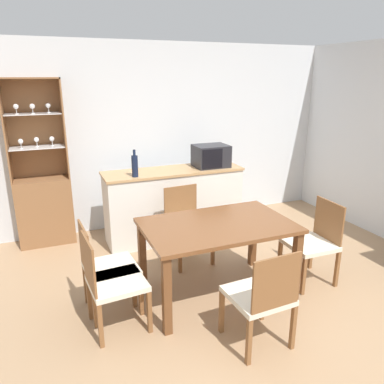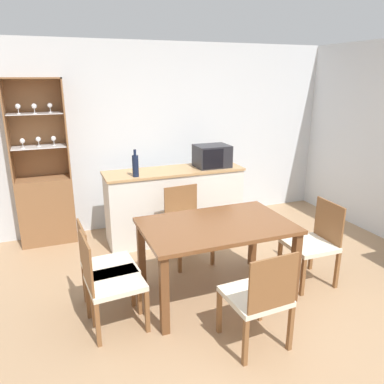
{
  "view_description": "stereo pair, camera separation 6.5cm",
  "coord_description": "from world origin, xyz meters",
  "px_view_note": "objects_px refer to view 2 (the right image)",
  "views": [
    {
      "loc": [
        -1.6,
        -2.49,
        2.11
      ],
      "look_at": [
        -0.09,
        1.22,
        0.86
      ],
      "focal_mm": 35.0,
      "sensor_mm": 36.0,
      "label": 1
    },
    {
      "loc": [
        -1.54,
        -2.51,
        2.11
      ],
      "look_at": [
        -0.09,
        1.22,
        0.86
      ],
      "focal_mm": 35.0,
      "sensor_mm": 36.0,
      "label": 2
    }
  ],
  "objects_px": {
    "dining_chair_side_right_near": "(313,243)",
    "microwave": "(212,156)",
    "dining_chair_side_left_far": "(104,267)",
    "dining_chair_head_far": "(187,225)",
    "dining_table": "(216,234)",
    "dining_chair_side_left_near": "(109,281)",
    "dining_chair_head_near": "(258,297)",
    "display_cabinet": "(45,197)",
    "wine_bottle": "(135,165)"
  },
  "relations": [
    {
      "from": "dining_chair_side_right_near",
      "to": "microwave",
      "type": "distance_m",
      "value": 1.77
    },
    {
      "from": "dining_chair_side_left_far",
      "to": "dining_chair_head_far",
      "type": "distance_m",
      "value": 1.24
    },
    {
      "from": "dining_table",
      "to": "dining_chair_side_left_near",
      "type": "relative_size",
      "value": 1.63
    },
    {
      "from": "dining_chair_head_near",
      "to": "display_cabinet",
      "type": "bearing_deg",
      "value": 116.08
    },
    {
      "from": "dining_table",
      "to": "dining_chair_side_right_near",
      "type": "xyz_separation_m",
      "value": [
        1.05,
        -0.14,
        -0.21
      ]
    },
    {
      "from": "display_cabinet",
      "to": "dining_chair_side_left_far",
      "type": "distance_m",
      "value": 1.88
    },
    {
      "from": "dining_chair_side_left_far",
      "to": "dining_chair_head_far",
      "type": "bearing_deg",
      "value": 118.48
    },
    {
      "from": "display_cabinet",
      "to": "dining_chair_head_near",
      "type": "xyz_separation_m",
      "value": [
        1.52,
        -2.75,
        -0.17
      ]
    },
    {
      "from": "dining_chair_side_left_far",
      "to": "dining_chair_head_near",
      "type": "distance_m",
      "value": 1.41
    },
    {
      "from": "dining_table",
      "to": "dining_chair_head_near",
      "type": "distance_m",
      "value": 0.83
    },
    {
      "from": "display_cabinet",
      "to": "dining_chair_side_right_near",
      "type": "relative_size",
      "value": 2.4
    },
    {
      "from": "dining_chair_head_far",
      "to": "microwave",
      "type": "height_order",
      "value": "microwave"
    },
    {
      "from": "dining_chair_head_far",
      "to": "microwave",
      "type": "relative_size",
      "value": 1.96
    },
    {
      "from": "dining_chair_head_near",
      "to": "wine_bottle",
      "type": "height_order",
      "value": "wine_bottle"
    },
    {
      "from": "display_cabinet",
      "to": "microwave",
      "type": "bearing_deg",
      "value": -13.48
    },
    {
      "from": "dining_chair_head_far",
      "to": "wine_bottle",
      "type": "relative_size",
      "value": 2.64
    },
    {
      "from": "microwave",
      "to": "dining_chair_side_left_far",
      "type": "bearing_deg",
      "value": -141.5
    },
    {
      "from": "dining_table",
      "to": "dining_chair_side_right_near",
      "type": "height_order",
      "value": "dining_chair_side_right_near"
    },
    {
      "from": "dining_table",
      "to": "wine_bottle",
      "type": "distance_m",
      "value": 1.45
    },
    {
      "from": "dining_chair_head_far",
      "to": "display_cabinet",
      "type": "bearing_deg",
      "value": -41.44
    },
    {
      "from": "display_cabinet",
      "to": "wine_bottle",
      "type": "height_order",
      "value": "display_cabinet"
    },
    {
      "from": "dining_chair_head_far",
      "to": "microwave",
      "type": "xyz_separation_m",
      "value": [
        0.6,
        0.64,
        0.64
      ]
    },
    {
      "from": "dining_table",
      "to": "dining_chair_side_left_far",
      "type": "xyz_separation_m",
      "value": [
        -1.05,
        0.13,
        -0.21
      ]
    },
    {
      "from": "dining_table",
      "to": "microwave",
      "type": "relative_size",
      "value": 3.2
    },
    {
      "from": "dining_chair_side_left_far",
      "to": "microwave",
      "type": "xyz_separation_m",
      "value": [
        1.65,
        1.31,
        0.64
      ]
    },
    {
      "from": "dining_table",
      "to": "dining_chair_head_far",
      "type": "relative_size",
      "value": 1.63
    },
    {
      "from": "dining_chair_head_near",
      "to": "dining_chair_head_far",
      "type": "height_order",
      "value": "same"
    },
    {
      "from": "dining_chair_side_left_far",
      "to": "microwave",
      "type": "height_order",
      "value": "microwave"
    },
    {
      "from": "dining_chair_head_far",
      "to": "wine_bottle",
      "type": "bearing_deg",
      "value": -51.69
    },
    {
      "from": "display_cabinet",
      "to": "dining_table",
      "type": "relative_size",
      "value": 1.47
    },
    {
      "from": "dining_table",
      "to": "microwave",
      "type": "xyz_separation_m",
      "value": [
        0.59,
        1.44,
        0.43
      ]
    },
    {
      "from": "dining_table",
      "to": "microwave",
      "type": "bearing_deg",
      "value": 67.62
    },
    {
      "from": "dining_chair_side_left_far",
      "to": "microwave",
      "type": "distance_m",
      "value": 2.2
    },
    {
      "from": "dining_chair_side_right_near",
      "to": "display_cabinet",
      "type": "bearing_deg",
      "value": 51.91
    },
    {
      "from": "dining_chair_side_left_far",
      "to": "dining_chair_head_near",
      "type": "height_order",
      "value": "same"
    },
    {
      "from": "display_cabinet",
      "to": "dining_chair_side_left_far",
      "type": "bearing_deg",
      "value": -75.59
    },
    {
      "from": "microwave",
      "to": "display_cabinet",
      "type": "bearing_deg",
      "value": 166.52
    },
    {
      "from": "dining_chair_head_near",
      "to": "microwave",
      "type": "xyz_separation_m",
      "value": [
        0.59,
        2.24,
        0.64
      ]
    },
    {
      "from": "dining_chair_head_near",
      "to": "dining_chair_side_left_far",
      "type": "bearing_deg",
      "value": 135.66
    },
    {
      "from": "dining_chair_side_left_far",
      "to": "dining_chair_side_right_near",
      "type": "distance_m",
      "value": 2.12
    },
    {
      "from": "display_cabinet",
      "to": "dining_chair_side_right_near",
      "type": "bearing_deg",
      "value": -39.05
    },
    {
      "from": "dining_chair_side_left_far",
      "to": "wine_bottle",
      "type": "xyz_separation_m",
      "value": [
        0.59,
        1.17,
        0.64
      ]
    },
    {
      "from": "dining_chair_side_left_near",
      "to": "dining_chair_head_near",
      "type": "distance_m",
      "value": 1.24
    },
    {
      "from": "display_cabinet",
      "to": "dining_chair_head_far",
      "type": "height_order",
      "value": "display_cabinet"
    },
    {
      "from": "display_cabinet",
      "to": "dining_table",
      "type": "bearing_deg",
      "value": -52.07
    },
    {
      "from": "display_cabinet",
      "to": "dining_chair_head_far",
      "type": "xyz_separation_m",
      "value": [
        1.52,
        -1.15,
        -0.17
      ]
    },
    {
      "from": "dining_chair_side_right_near",
      "to": "dining_chair_head_far",
      "type": "relative_size",
      "value": 1.0
    },
    {
      "from": "dining_chair_head_near",
      "to": "microwave",
      "type": "height_order",
      "value": "microwave"
    },
    {
      "from": "dining_chair_head_far",
      "to": "dining_chair_side_left_far",
      "type": "bearing_deg",
      "value": 28.16
    },
    {
      "from": "dining_chair_side_left_far",
      "to": "dining_chair_head_near",
      "type": "relative_size",
      "value": 1.0
    }
  ]
}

